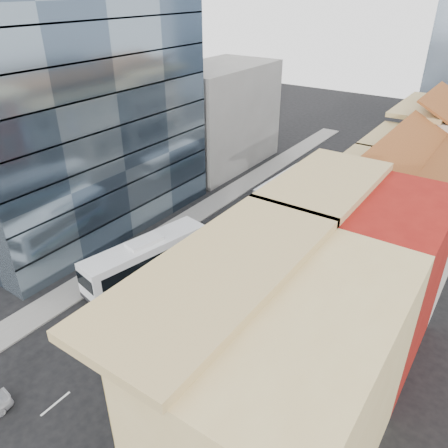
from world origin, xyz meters
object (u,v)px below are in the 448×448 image
Objects in this scene: bus_left_near at (146,258)px; bus_left_far at (284,188)px; office_tower at (73,85)px; bus_right at (261,270)px; shophouse_tan at (286,401)px.

bus_left_near reaches higher than bus_left_far.
bus_right is (21.74, -0.27, -12.96)m from office_tower.
shophouse_tan is 17.03m from bus_right.
bus_left_near is (12.20, -4.31, -13.06)m from office_tower.
bus_left_near is (-18.80, 9.69, -4.06)m from shophouse_tan.
office_tower is at bearing 171.62° from bus_left_near.
office_tower is at bearing -129.63° from bus_left_far.
bus_left_near is 10.36m from bus_right.
bus_right reaches higher than bus_left_near.
bus_left_far is at bearing 117.37° from shophouse_tan.
shophouse_tan is 1.34× the size of bus_left_far.
shophouse_tan reaches higher than bus_right.
bus_left_far is at bearing 48.42° from office_tower.
shophouse_tan is 21.53m from bus_left_near.
shophouse_tan reaches higher than bus_left_far.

